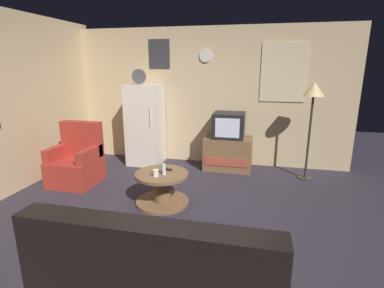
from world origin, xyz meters
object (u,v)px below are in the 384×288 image
Objects in this scene: fridge at (145,124)px; armchair at (77,162)px; crt_tv at (229,125)px; remote_control at (167,169)px; standing_lamp at (313,97)px; wine_glass at (164,169)px; coffee_table at (162,188)px; mug_ceramic_white at (156,173)px; tv_stand at (228,153)px; couch at (159,283)px.

fridge is 1.84× the size of armchair.
crt_tv is 3.60× the size of remote_control.
crt_tv is at bearing 171.81° from standing_lamp.
wine_glass is 0.16× the size of armchair.
mug_ceramic_white reaches higher than coffee_table.
remote_control is (0.03, 0.13, 0.23)m from coffee_table.
fridge is 1.64m from tv_stand.
tv_stand is 5.60× the size of remote_control.
wine_glass is at bearing -143.76° from standing_lamp.
wine_glass is at bearing -66.19° from remote_control.
couch is at bearing -67.12° from fridge.
couch reaches higher than coffee_table.
wine_glass is at bearing -112.12° from crt_tv.
remote_control is at bearing -115.06° from tv_stand.
tv_stand is 1.79m from wine_glass.
tv_stand is at bearing 27.24° from armchair.
crt_tv reaches higher than wine_glass.
wine_glass is 1.67× the size of mug_ceramic_white.
couch is at bearing -55.00° from remote_control.
fridge is 1.57m from crt_tv.
wine_glass is at bearing 43.73° from mug_ceramic_white.
tv_stand is at bearing 87.88° from couch.
couch reaches higher than mug_ceramic_white.
standing_lamp reaches higher than wine_glass.
standing_lamp is at bearing 34.62° from coffee_table.
standing_lamp reaches higher than couch.
fridge is 1.11× the size of standing_lamp.
standing_lamp is 2.61m from wine_glass.
fridge is 1.89m from wine_glass.
standing_lamp is (1.32, -0.19, 1.06)m from tv_stand.
couch is (-0.13, -3.43, 0.02)m from tv_stand.
armchair is (-0.72, -1.18, -0.42)m from fridge.
tv_stand is 2.57m from armchair.
couch is at bearing -69.66° from mug_ceramic_white.
crt_tv is at bearing -130.13° from tv_stand.
coffee_table is 4.80× the size of wine_glass.
tv_stand is 1.90m from mug_ceramic_white.
mug_ceramic_white is 1.64m from armchair.
remote_control is at bearing -58.80° from fridge.
fridge is 1.04× the size of couch.
couch is (0.59, -1.83, 0.09)m from coffee_table.
standing_lamp is at bearing 65.94° from couch.
couch is at bearing -92.12° from tv_stand.
mug_ceramic_white is at bearing 110.34° from couch.
fridge is at bearing 115.28° from mug_ceramic_white.
armchair is at bearing -171.05° from remote_control.
tv_stand is at bearing -0.00° from fridge.
coffee_table is at bearing -114.23° from crt_tv.
standing_lamp is 2.73m from mug_ceramic_white.
armchair is at bearing 133.88° from couch.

